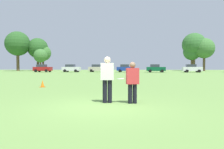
{
  "coord_description": "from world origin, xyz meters",
  "views": [
    {
      "loc": [
        0.73,
        -7.55,
        1.42
      ],
      "look_at": [
        0.27,
        1.46,
        1.08
      ],
      "focal_mm": 35.02,
      "sensor_mm": 36.0,
      "label": 1
    }
  ],
  "objects_px": {
    "traffic_cone": "(42,84)",
    "parked_car_center": "(97,68)",
    "player_thrower": "(107,77)",
    "frisbee": "(121,79)",
    "parked_car_near_left": "(42,68)",
    "parked_car_near_right": "(156,68)",
    "parked_car_mid_right": "(126,68)",
    "parked_car_mid_left": "(71,68)",
    "parked_car_far_right": "(192,68)",
    "player_defender": "(132,80)"
  },
  "relations": [
    {
      "from": "traffic_cone",
      "to": "parked_car_center",
      "type": "relative_size",
      "value": 0.11
    },
    {
      "from": "player_thrower",
      "to": "traffic_cone",
      "type": "height_order",
      "value": "player_thrower"
    },
    {
      "from": "frisbee",
      "to": "traffic_cone",
      "type": "xyz_separation_m",
      "value": [
        -5.35,
        6.09,
        -0.71
      ]
    },
    {
      "from": "parked_car_near_left",
      "to": "parked_car_near_right",
      "type": "xyz_separation_m",
      "value": [
        26.5,
        -1.27,
        0.0
      ]
    },
    {
      "from": "parked_car_center",
      "to": "player_thrower",
      "type": "bearing_deg",
      "value": -82.68
    },
    {
      "from": "parked_car_near_right",
      "to": "parked_car_mid_right",
      "type": "bearing_deg",
      "value": 167.74
    },
    {
      "from": "frisbee",
      "to": "parked_car_mid_left",
      "type": "height_order",
      "value": "parked_car_mid_left"
    },
    {
      "from": "player_thrower",
      "to": "parked_car_far_right",
      "type": "bearing_deg",
      "value": 68.87
    },
    {
      "from": "player_thrower",
      "to": "parked_car_far_right",
      "type": "xyz_separation_m",
      "value": [
        16.12,
        41.7,
        -0.08
      ]
    },
    {
      "from": "parked_car_mid_left",
      "to": "parked_car_center",
      "type": "height_order",
      "value": "same"
    },
    {
      "from": "player_defender",
      "to": "frisbee",
      "type": "height_order",
      "value": "player_defender"
    },
    {
      "from": "player_defender",
      "to": "parked_car_mid_right",
      "type": "relative_size",
      "value": 0.37
    },
    {
      "from": "parked_car_center",
      "to": "parked_car_near_left",
      "type": "bearing_deg",
      "value": -173.08
    },
    {
      "from": "parked_car_mid_left",
      "to": "parked_car_far_right",
      "type": "relative_size",
      "value": 1.0
    },
    {
      "from": "frisbee",
      "to": "parked_car_far_right",
      "type": "distance_m",
      "value": 44.59
    },
    {
      "from": "parked_car_mid_left",
      "to": "parked_car_center",
      "type": "bearing_deg",
      "value": 13.99
    },
    {
      "from": "player_thrower",
      "to": "player_defender",
      "type": "height_order",
      "value": "player_thrower"
    },
    {
      "from": "frisbee",
      "to": "parked_car_far_right",
      "type": "bearing_deg",
      "value": 69.53
    },
    {
      "from": "player_defender",
      "to": "parked_car_near_right",
      "type": "height_order",
      "value": "parked_car_near_right"
    },
    {
      "from": "parked_car_near_left",
      "to": "parked_car_far_right",
      "type": "relative_size",
      "value": 1.0
    },
    {
      "from": "traffic_cone",
      "to": "parked_car_mid_left",
      "type": "relative_size",
      "value": 0.11
    },
    {
      "from": "player_defender",
      "to": "parked_car_mid_left",
      "type": "relative_size",
      "value": 0.37
    },
    {
      "from": "parked_car_far_right",
      "to": "player_thrower",
      "type": "bearing_deg",
      "value": -111.13
    },
    {
      "from": "parked_car_near_left",
      "to": "parked_car_center",
      "type": "relative_size",
      "value": 1.0
    },
    {
      "from": "player_thrower",
      "to": "parked_car_mid_right",
      "type": "height_order",
      "value": "parked_car_mid_right"
    },
    {
      "from": "traffic_cone",
      "to": "parked_car_near_left",
      "type": "bearing_deg",
      "value": 110.59
    },
    {
      "from": "traffic_cone",
      "to": "parked_car_mid_right",
      "type": "distance_m",
      "value": 37.25
    },
    {
      "from": "frisbee",
      "to": "parked_car_near_left",
      "type": "height_order",
      "value": "parked_car_near_left"
    },
    {
      "from": "parked_car_near_left",
      "to": "parked_car_center",
      "type": "bearing_deg",
      "value": 6.92
    },
    {
      "from": "parked_car_mid_left",
      "to": "player_defender",
      "type": "bearing_deg",
      "value": -73.52
    },
    {
      "from": "parked_car_near_left",
      "to": "parked_car_mid_right",
      "type": "bearing_deg",
      "value": 0.56
    },
    {
      "from": "parked_car_near_left",
      "to": "parked_car_mid_left",
      "type": "xyz_separation_m",
      "value": [
        6.88,
        0.07,
        0.0
      ]
    },
    {
      "from": "player_thrower",
      "to": "traffic_cone",
      "type": "relative_size",
      "value": 3.72
    },
    {
      "from": "parked_car_center",
      "to": "parked_car_near_right",
      "type": "bearing_deg",
      "value": -11.78
    },
    {
      "from": "frisbee",
      "to": "parked_car_mid_right",
      "type": "xyz_separation_m",
      "value": [
        0.67,
        42.85,
        -0.02
      ]
    },
    {
      "from": "player_defender",
      "to": "frisbee",
      "type": "relative_size",
      "value": 5.83
    },
    {
      "from": "parked_car_near_left",
      "to": "parked_car_mid_right",
      "type": "height_order",
      "value": "same"
    },
    {
      "from": "parked_car_mid_left",
      "to": "parked_car_far_right",
      "type": "xyz_separation_m",
      "value": [
        27.79,
        -0.95,
        0.0
      ]
    },
    {
      "from": "parked_car_far_right",
      "to": "frisbee",
      "type": "bearing_deg",
      "value": -110.47
    },
    {
      "from": "parked_car_center",
      "to": "parked_car_near_right",
      "type": "distance_m",
      "value": 13.9
    },
    {
      "from": "frisbee",
      "to": "parked_car_near_left",
      "type": "relative_size",
      "value": 0.06
    },
    {
      "from": "frisbee",
      "to": "parked_car_mid_right",
      "type": "height_order",
      "value": "parked_car_mid_right"
    },
    {
      "from": "frisbee",
      "to": "parked_car_near_left",
      "type": "xyz_separation_m",
      "value": [
        -19.08,
        42.65,
        -0.02
      ]
    },
    {
      "from": "player_defender",
      "to": "parked_car_center",
      "type": "xyz_separation_m",
      "value": [
        -6.64,
        44.24,
        0.04
      ]
    },
    {
      "from": "parked_car_near_right",
      "to": "parked_car_far_right",
      "type": "relative_size",
      "value": 1.0
    },
    {
      "from": "parked_car_center",
      "to": "parked_car_mid_right",
      "type": "height_order",
      "value": "same"
    },
    {
      "from": "player_thrower",
      "to": "player_defender",
      "type": "bearing_deg",
      "value": -5.73
    },
    {
      "from": "traffic_cone",
      "to": "parked_car_near_right",
      "type": "bearing_deg",
      "value": 70.11
    },
    {
      "from": "player_thrower",
      "to": "player_defender",
      "type": "relative_size",
      "value": 1.13
    },
    {
      "from": "frisbee",
      "to": "parked_car_mid_right",
      "type": "distance_m",
      "value": 42.85
    }
  ]
}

